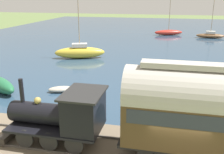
{
  "coord_description": "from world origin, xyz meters",
  "views": [
    {
      "loc": [
        -10.81,
        0.6,
        7.78
      ],
      "look_at": [
        5.8,
        4.36,
        2.42
      ],
      "focal_mm": 42.0,
      "sensor_mm": 36.0,
      "label": 1
    }
  ],
  "objects_px": {
    "sailboat_brown": "(210,35)",
    "rowboat_mid_harbor": "(61,89)",
    "sailboat_yellow": "(80,52)",
    "sailboat_red": "(168,32)",
    "steam_locomotive": "(65,114)",
    "passenger_coach": "(220,111)",
    "sailboat_green": "(0,84)"
  },
  "relations": [
    {
      "from": "sailboat_green",
      "to": "sailboat_red",
      "type": "distance_m",
      "value": 38.29
    },
    {
      "from": "sailboat_yellow",
      "to": "sailboat_green",
      "type": "xyz_separation_m",
      "value": [
        -12.95,
        2.46,
        -0.17
      ]
    },
    {
      "from": "sailboat_brown",
      "to": "rowboat_mid_harbor",
      "type": "relative_size",
      "value": 3.22
    },
    {
      "from": "sailboat_green",
      "to": "sailboat_red",
      "type": "height_order",
      "value": "sailboat_red"
    },
    {
      "from": "passenger_coach",
      "to": "sailboat_green",
      "type": "height_order",
      "value": "sailboat_green"
    },
    {
      "from": "passenger_coach",
      "to": "rowboat_mid_harbor",
      "type": "xyz_separation_m",
      "value": [
        7.98,
        10.93,
        -2.76
      ]
    },
    {
      "from": "sailboat_green",
      "to": "rowboat_mid_harbor",
      "type": "xyz_separation_m",
      "value": [
        1.0,
        -5.03,
        -0.39
      ]
    },
    {
      "from": "sailboat_yellow",
      "to": "steam_locomotive",
      "type": "bearing_deg",
      "value": 179.31
    },
    {
      "from": "sailboat_brown",
      "to": "rowboat_mid_harbor",
      "type": "distance_m",
      "value": 36.51
    },
    {
      "from": "steam_locomotive",
      "to": "sailboat_green",
      "type": "bearing_deg",
      "value": 51.48
    },
    {
      "from": "sailboat_red",
      "to": "rowboat_mid_harbor",
      "type": "distance_m",
      "value": 35.89
    },
    {
      "from": "sailboat_yellow",
      "to": "sailboat_green",
      "type": "distance_m",
      "value": 13.19
    },
    {
      "from": "sailboat_red",
      "to": "rowboat_mid_harbor",
      "type": "relative_size",
      "value": 3.53
    },
    {
      "from": "sailboat_yellow",
      "to": "sailboat_green",
      "type": "height_order",
      "value": "sailboat_yellow"
    },
    {
      "from": "passenger_coach",
      "to": "sailboat_brown",
      "type": "relative_size",
      "value": 1.15
    },
    {
      "from": "passenger_coach",
      "to": "sailboat_red",
      "type": "relative_size",
      "value": 1.05
    },
    {
      "from": "sailboat_green",
      "to": "rowboat_mid_harbor",
      "type": "relative_size",
      "value": 3.05
    },
    {
      "from": "passenger_coach",
      "to": "sailboat_brown",
      "type": "height_order",
      "value": "sailboat_brown"
    },
    {
      "from": "passenger_coach",
      "to": "rowboat_mid_harbor",
      "type": "height_order",
      "value": "passenger_coach"
    },
    {
      "from": "rowboat_mid_harbor",
      "to": "passenger_coach",
      "type": "bearing_deg",
      "value": -147.62
    },
    {
      "from": "sailboat_yellow",
      "to": "sailboat_brown",
      "type": "distance_m",
      "value": 27.89
    },
    {
      "from": "sailboat_brown",
      "to": "sailboat_red",
      "type": "distance_m",
      "value": 8.03
    },
    {
      "from": "passenger_coach",
      "to": "rowboat_mid_harbor",
      "type": "bearing_deg",
      "value": 53.87
    },
    {
      "from": "sailboat_red",
      "to": "rowboat_mid_harbor",
      "type": "bearing_deg",
      "value": 148.87
    },
    {
      "from": "sailboat_green",
      "to": "rowboat_mid_harbor",
      "type": "height_order",
      "value": "sailboat_green"
    },
    {
      "from": "sailboat_green",
      "to": "sailboat_red",
      "type": "xyz_separation_m",
      "value": [
        35.97,
        -13.12,
        -0.07
      ]
    },
    {
      "from": "steam_locomotive",
      "to": "sailboat_yellow",
      "type": "relative_size",
      "value": 0.63
    },
    {
      "from": "passenger_coach",
      "to": "sailboat_red",
      "type": "distance_m",
      "value": 43.11
    },
    {
      "from": "steam_locomotive",
      "to": "sailboat_brown",
      "type": "bearing_deg",
      "value": -16.51
    },
    {
      "from": "sailboat_red",
      "to": "steam_locomotive",
      "type": "bearing_deg",
      "value": 156.1
    },
    {
      "from": "steam_locomotive",
      "to": "sailboat_yellow",
      "type": "xyz_separation_m",
      "value": [
        19.93,
        6.3,
        -1.28
      ]
    },
    {
      "from": "sailboat_yellow",
      "to": "sailboat_red",
      "type": "bearing_deg",
      "value": -43.09
    }
  ]
}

